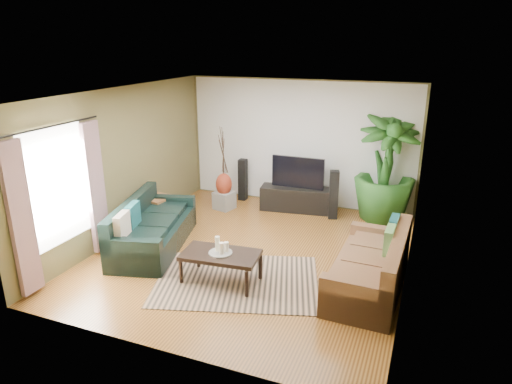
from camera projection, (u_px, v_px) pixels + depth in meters
The scene contains 28 objects.
floor at pixel (252, 254), 7.79m from camera, with size 5.50×5.50×0.00m, color #9B6228.
ceiling at pixel (251, 93), 6.92m from camera, with size 5.50×5.50×0.00m, color white.
wall_back at pixel (300, 143), 9.78m from camera, with size 5.00×5.00×0.00m, color brown.
wall_front at pixel (156, 247), 4.93m from camera, with size 5.00×5.00×0.00m, color brown.
wall_left at pixel (123, 163), 8.22m from camera, with size 5.50×5.50×0.00m, color brown.
wall_right at pixel (414, 197), 6.48m from camera, with size 5.50×5.50×0.00m, color brown.
backwall_panel at pixel (299, 144), 9.77m from camera, with size 4.90×4.90×0.00m, color white.
window_pane at pixel (57, 186), 6.79m from camera, with size 1.80×1.80×0.00m, color white.
curtain_near at pixel (21, 220), 6.19m from camera, with size 0.08×0.35×2.20m, color gray.
curtain_far at pixel (96, 188), 7.51m from camera, with size 0.08×0.35×2.20m, color gray.
curtain_rod at pixel (51, 126), 6.49m from camera, with size 0.03×0.03×1.90m, color black.
sofa_left at pixel (154, 224), 7.92m from camera, with size 2.20×0.94×0.85m, color black.
sofa_right at pixel (369, 262), 6.59m from camera, with size 2.07×0.93×0.85m, color brown.
area_rug at pixel (237, 280), 6.91m from camera, with size 2.42×1.72×0.01m, color tan.
coffee_table at pixel (221, 267), 6.84m from camera, with size 1.14×0.62×0.47m, color black.
candle_tray at pixel (220, 253), 6.76m from camera, with size 0.35×0.35×0.02m, color gray.
candle_tall at pixel (218, 244), 6.77m from camera, with size 0.07×0.07×0.23m, color beige.
candle_mid at pixel (222, 248), 6.68m from camera, with size 0.07×0.07×0.18m, color white.
candle_short at pixel (226, 247), 6.76m from camera, with size 0.07×0.07×0.15m, color white.
tv_stand at pixel (297, 199), 9.68m from camera, with size 1.52×0.46×0.51m, color black.
television at pixel (298, 172), 9.51m from camera, with size 1.12×0.06×0.66m, color black.
speaker_left at pixel (243, 180), 10.27m from camera, with size 0.17×0.19×0.94m, color black.
speaker_right at pixel (334, 195), 9.18m from camera, with size 0.18×0.20×1.00m, color black.
potted_plant at pixel (386, 168), 8.97m from camera, with size 1.19×1.19×2.13m, color #22551C.
plant_pot at pixel (382, 211), 9.26m from camera, with size 0.39×0.39×0.31m, color black.
pedestal at pixel (224, 200), 9.79m from camera, with size 0.38×0.38×0.38m, color gray.
vase at pixel (224, 184), 9.68m from camera, with size 0.34×0.34×0.48m, color maroon.
side_table at pixel (156, 210), 8.97m from camera, with size 0.53×0.53×0.56m, color brown.
Camera 1 is at (2.65, -6.52, 3.49)m, focal length 32.00 mm.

